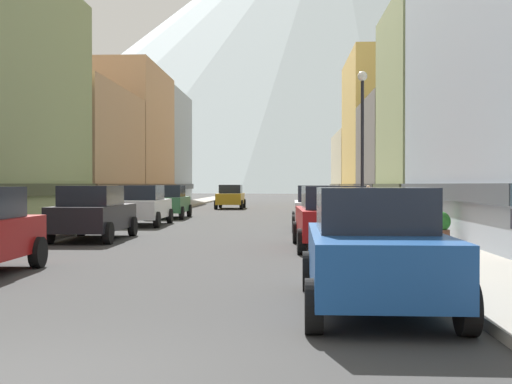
% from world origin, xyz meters
% --- Properties ---
extents(sidewalk_left, '(2.50, 100.00, 0.15)m').
position_xyz_m(sidewalk_left, '(-6.25, 35.00, 0.07)').
color(sidewalk_left, gray).
rests_on(sidewalk_left, ground).
extents(sidewalk_right, '(2.50, 100.00, 0.15)m').
position_xyz_m(sidewalk_right, '(6.25, 35.00, 0.07)').
color(sidewalk_right, gray).
rests_on(sidewalk_right, ground).
extents(storefront_left_3, '(9.17, 12.52, 7.79)m').
position_xyz_m(storefront_left_3, '(-11.94, 35.00, 3.75)').
color(storefront_left_3, tan).
rests_on(storefront_left_3, ground).
extents(storefront_left_4, '(10.26, 12.21, 11.14)m').
position_xyz_m(storefront_left_4, '(-12.48, 47.65, 5.40)').
color(storefront_left_4, tan).
rests_on(storefront_left_4, ground).
extents(storefront_left_5, '(7.00, 11.31, 10.82)m').
position_xyz_m(storefront_left_5, '(-10.85, 59.44, 5.23)').
color(storefront_left_5, '#99A5B2').
rests_on(storefront_left_5, ground).
extents(storefront_right_2, '(10.21, 8.58, 10.56)m').
position_xyz_m(storefront_right_2, '(12.46, 27.11, 5.11)').
color(storefront_right_2, '#8C9966').
rests_on(storefront_right_2, ground).
extents(storefront_right_3, '(7.33, 10.12, 7.22)m').
position_xyz_m(storefront_right_3, '(11.01, 36.73, 3.48)').
color(storefront_right_3, '#66605B').
rests_on(storefront_right_3, ground).
extents(storefront_right_4, '(9.78, 11.73, 11.97)m').
position_xyz_m(storefront_right_4, '(12.24, 47.77, 5.80)').
color(storefront_right_4, '#D8B259').
rests_on(storefront_right_4, ground).
extents(storefront_right_5, '(8.58, 13.16, 6.89)m').
position_xyz_m(storefront_right_5, '(11.64, 60.74, 3.32)').
color(storefront_right_5, beige).
rests_on(storefront_right_5, ground).
extents(car_left_1, '(2.07, 4.41, 1.78)m').
position_xyz_m(car_left_1, '(-3.80, 15.75, 0.90)').
color(car_left_1, black).
rests_on(car_left_1, ground).
extents(car_left_2, '(2.10, 4.42, 1.78)m').
position_xyz_m(car_left_2, '(-3.80, 23.36, 0.90)').
color(car_left_2, silver).
rests_on(car_left_2, ground).
extents(car_left_3, '(2.16, 4.44, 1.78)m').
position_xyz_m(car_left_3, '(-3.80, 29.78, 0.90)').
color(car_left_3, '#265933').
rests_on(car_left_3, ground).
extents(car_right_0, '(2.13, 4.43, 1.78)m').
position_xyz_m(car_right_0, '(3.80, 4.06, 0.90)').
color(car_right_0, '#19478C').
rests_on(car_right_0, ground).
extents(car_right_1, '(2.16, 4.44, 1.78)m').
position_xyz_m(car_right_1, '(3.80, 13.10, 0.90)').
color(car_right_1, '#9E1111').
rests_on(car_right_1, ground).
extents(car_right_2, '(2.11, 4.42, 1.78)m').
position_xyz_m(car_right_2, '(3.80, 20.89, 0.90)').
color(car_right_2, silver).
rests_on(car_right_2, ground).
extents(car_driving_0, '(2.06, 4.40, 1.78)m').
position_xyz_m(car_driving_0, '(-1.60, 43.76, 0.90)').
color(car_driving_0, '#B28419').
rests_on(car_driving_0, ground).
extents(potted_plant_0, '(0.59, 0.59, 0.89)m').
position_xyz_m(potted_plant_0, '(7.00, 13.74, 0.61)').
color(potted_plant_0, brown).
rests_on(potted_plant_0, sidewalk_right).
extents(pedestrian_1, '(0.36, 0.36, 1.63)m').
position_xyz_m(pedestrian_1, '(6.25, 24.55, 0.90)').
color(pedestrian_1, maroon).
rests_on(pedestrian_1, sidewalk_right).
extents(pedestrian_2, '(0.36, 0.36, 1.57)m').
position_xyz_m(pedestrian_2, '(-6.25, 26.50, 0.87)').
color(pedestrian_2, maroon).
rests_on(pedestrian_2, sidewalk_left).
extents(streetlamp_right, '(0.36, 0.36, 5.86)m').
position_xyz_m(streetlamp_right, '(5.35, 19.02, 3.99)').
color(streetlamp_right, black).
rests_on(streetlamp_right, sidewalk_right).
extents(mountain_backdrop, '(282.75, 282.75, 117.28)m').
position_xyz_m(mountain_backdrop, '(21.37, 260.00, 58.64)').
color(mountain_backdrop, silver).
rests_on(mountain_backdrop, ground).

